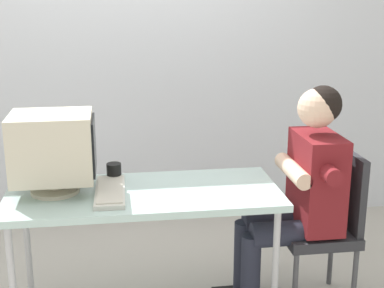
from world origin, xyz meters
The scene contains 7 objects.
wall_back centered at (0.30, 1.40, 1.50)m, with size 8.00×0.10×3.00m, color silver.
desk centered at (0.00, 0.00, 0.69)m, with size 1.45×0.63×0.75m.
crt_monitor centered at (-0.46, 0.05, 1.00)m, with size 0.43×0.34×0.43m.
keyboard centered at (-0.18, -0.02, 0.77)m, with size 0.16×0.47×0.03m.
office_chair centered at (1.05, 0.01, 0.51)m, with size 0.40×0.40×0.91m.
person_seated centered at (0.87, 0.01, 0.72)m, with size 0.68×0.60×1.29m.
desk_mug centered at (-0.15, 0.20, 0.80)m, with size 0.08×0.09×0.10m.
Camera 1 is at (-0.14, -2.79, 1.79)m, focal length 52.02 mm.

